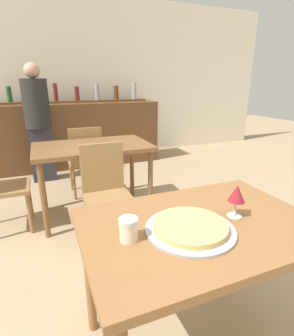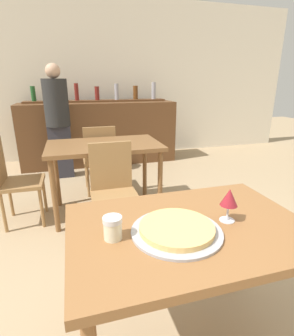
{
  "view_description": "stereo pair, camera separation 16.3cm",
  "coord_description": "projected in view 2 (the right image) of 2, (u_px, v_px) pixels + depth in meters",
  "views": [
    {
      "loc": [
        -0.63,
        -0.9,
        1.39
      ],
      "look_at": [
        -0.04,
        0.55,
        0.87
      ],
      "focal_mm": 28.0,
      "sensor_mm": 36.0,
      "label": 1
    },
    {
      "loc": [
        -0.48,
        -0.95,
        1.39
      ],
      "look_at": [
        -0.04,
        0.55,
        0.87
      ],
      "focal_mm": 28.0,
      "sensor_mm": 36.0,
      "label": 2
    }
  ],
  "objects": [
    {
      "name": "wall_back",
      "position": [
        94.0,
        81.0,
        4.75
      ],
      "size": [
        8.0,
        0.05,
        2.8
      ],
      "color": "silver",
      "rests_on": "ground_plane"
    },
    {
      "name": "dining_table_near",
      "position": [
        188.0,
        242.0,
        1.22
      ],
      "size": [
        1.08,
        0.74,
        0.77
      ],
      "color": "brown",
      "rests_on": "ground_plane"
    },
    {
      "name": "dining_table_far",
      "position": [
        105.0,
        152.0,
        2.74
      ],
      "size": [
        1.16,
        0.71,
        0.77
      ],
      "color": "brown",
      "rests_on": "ground_plane"
    },
    {
      "name": "bar_counter",
      "position": [
        100.0,
        133.0,
        4.56
      ],
      "size": [
        2.6,
        0.56,
        1.05
      ],
      "color": "brown",
      "rests_on": "ground_plane"
    },
    {
      "name": "bar_back_shelf",
      "position": [
        99.0,
        98.0,
        4.51
      ],
      "size": [
        2.39,
        0.24,
        0.32
      ],
      "color": "brown",
      "rests_on": "bar_counter"
    },
    {
      "name": "chair_far_side_front",
      "position": [
        113.0,
        186.0,
        2.32
      ],
      "size": [
        0.4,
        0.4,
        0.88
      ],
      "color": "olive",
      "rests_on": "ground_plane"
    },
    {
      "name": "chair_far_side_back",
      "position": [
        100.0,
        156.0,
        3.28
      ],
      "size": [
        0.4,
        0.4,
        0.88
      ],
      "rotation": [
        0.0,
        0.0,
        3.14
      ],
      "color": "olive",
      "rests_on": "ground_plane"
    },
    {
      "name": "chair_far_side_left",
      "position": [
        12.0,
        176.0,
        2.56
      ],
      "size": [
        0.4,
        0.4,
        0.88
      ],
      "rotation": [
        0.0,
        0.0,
        1.57
      ],
      "color": "olive",
      "rests_on": "ground_plane"
    },
    {
      "name": "pizza_tray",
      "position": [
        177.0,
        229.0,
        1.12
      ],
      "size": [
        0.39,
        0.39,
        0.04
      ],
      "color": "#A3A3A8",
      "rests_on": "dining_table_near"
    },
    {
      "name": "cheese_shaker",
      "position": [
        113.0,
        228.0,
        1.07
      ],
      "size": [
        0.08,
        0.08,
        0.1
      ],
      "color": "beige",
      "rests_on": "dining_table_near"
    },
    {
      "name": "person_standing",
      "position": [
        58.0,
        119.0,
        3.75
      ],
      "size": [
        0.34,
        0.34,
        1.62
      ],
      "color": "#2D2D38",
      "rests_on": "ground_plane"
    },
    {
      "name": "wine_glass",
      "position": [
        229.0,
        198.0,
        1.19
      ],
      "size": [
        0.08,
        0.08,
        0.16
      ],
      "color": "silver",
      "rests_on": "dining_table_near"
    }
  ]
}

